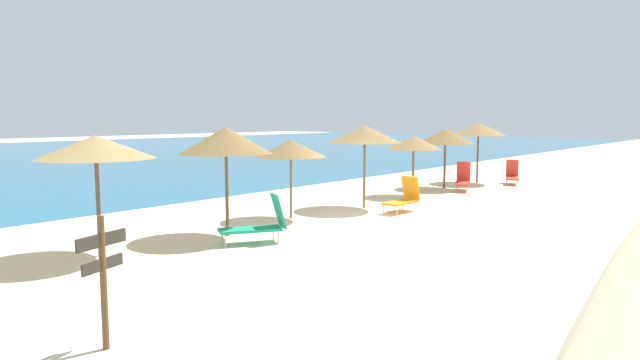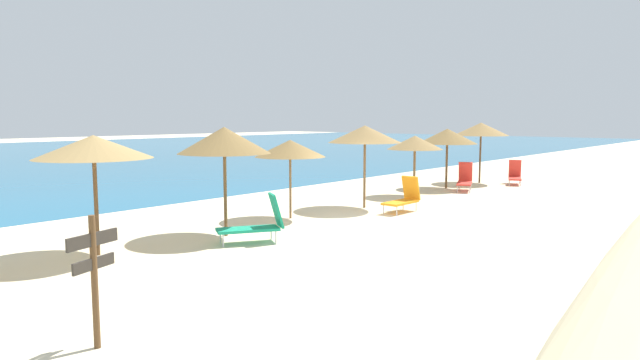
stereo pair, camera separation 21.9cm
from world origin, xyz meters
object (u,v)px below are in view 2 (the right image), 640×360
at_px(beach_umbrella_6, 447,136).
at_px(lounge_chair_0, 257,223).
at_px(beach_umbrella_1, 94,147).
at_px(lounge_chair_1, 404,198).
at_px(beach_umbrella_4, 365,134).
at_px(wooden_signpost, 94,270).
at_px(beach_umbrella_5, 415,143).
at_px(beach_umbrella_2, 224,140).
at_px(beach_umbrella_3, 290,149).
at_px(lounge_chair_2, 515,175).
at_px(beach_umbrella_7, 481,129).
at_px(lounge_chair_3, 465,179).

height_order(beach_umbrella_6, lounge_chair_0, beach_umbrella_6).
distance_m(beach_umbrella_1, lounge_chair_1, 10.01).
height_order(beach_umbrella_4, wooden_signpost, beach_umbrella_4).
bearing_deg(beach_umbrella_5, wooden_signpost, -163.75).
bearing_deg(beach_umbrella_5, beach_umbrella_6, 3.77).
relative_size(beach_umbrella_2, beach_umbrella_3, 1.18).
distance_m(beach_umbrella_5, lounge_chair_2, 6.93).
height_order(beach_umbrella_2, beach_umbrella_7, beach_umbrella_7).
relative_size(beach_umbrella_7, lounge_chair_2, 1.87).
relative_size(beach_umbrella_3, beach_umbrella_5, 1.01).
distance_m(beach_umbrella_7, lounge_chair_1, 9.90).
relative_size(beach_umbrella_3, wooden_signpost, 1.33).
bearing_deg(beach_umbrella_6, lounge_chair_2, -25.84).
bearing_deg(wooden_signpost, beach_umbrella_1, 47.10).
height_order(lounge_chair_1, wooden_signpost, wooden_signpost).
relative_size(beach_umbrella_5, lounge_chair_3, 1.45).
bearing_deg(beach_umbrella_3, beach_umbrella_4, -9.30).
relative_size(beach_umbrella_1, lounge_chair_3, 1.65).
xyz_separation_m(lounge_chair_0, wooden_signpost, (-5.82, -3.11, 0.60)).
bearing_deg(lounge_chair_3, lounge_chair_0, 69.53).
bearing_deg(lounge_chair_0, beach_umbrella_5, -50.47).
distance_m(lounge_chair_0, lounge_chair_3, 12.73).
xyz_separation_m(beach_umbrella_3, lounge_chair_1, (3.32, -2.03, -1.70)).
relative_size(beach_umbrella_2, beach_umbrella_4, 1.01).
height_order(beach_umbrella_7, lounge_chair_0, beach_umbrella_7).
height_order(beach_umbrella_3, lounge_chair_1, beach_umbrella_3).
xyz_separation_m(beach_umbrella_3, lounge_chair_0, (-3.00, -1.74, -1.69)).
bearing_deg(wooden_signpost, lounge_chair_3, -3.76).
relative_size(beach_umbrella_2, lounge_chair_1, 1.93).
xyz_separation_m(beach_umbrella_1, lounge_chair_2, (19.67, -1.84, -2.04)).
height_order(beach_umbrella_7, lounge_chair_3, beach_umbrella_7).
bearing_deg(beach_umbrella_6, lounge_chair_1, -163.41).
distance_m(beach_umbrella_2, beach_umbrella_6, 12.89).
bearing_deg(beach_umbrella_5, beach_umbrella_7, 0.00).
relative_size(beach_umbrella_2, lounge_chair_2, 1.87).
relative_size(beach_umbrella_2, beach_umbrella_5, 1.20).
distance_m(beach_umbrella_1, beach_umbrella_5, 13.13).
distance_m(beach_umbrella_3, beach_umbrella_6, 9.89).
relative_size(lounge_chair_0, wooden_signpost, 0.94).
xyz_separation_m(beach_umbrella_4, lounge_chair_3, (6.54, -0.54, -2.07)).
relative_size(beach_umbrella_1, lounge_chair_1, 1.83).
bearing_deg(lounge_chair_3, beach_umbrella_2, 63.95).
xyz_separation_m(beach_umbrella_7, lounge_chair_3, (-3.14, -0.78, -2.09)).
bearing_deg(beach_umbrella_2, wooden_signpost, -143.32).
xyz_separation_m(beach_umbrella_2, beach_umbrella_5, (9.85, 0.22, -0.40)).
distance_m(beach_umbrella_4, lounge_chair_0, 6.62).
bearing_deg(beach_umbrella_6, beach_umbrella_3, 179.57).
relative_size(lounge_chair_3, wooden_signpost, 0.91).
relative_size(beach_umbrella_2, lounge_chair_0, 1.68).
relative_size(beach_umbrella_1, beach_umbrella_7, 0.95).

